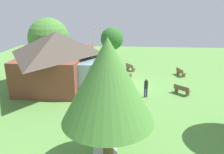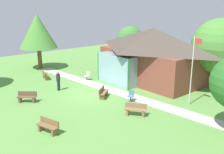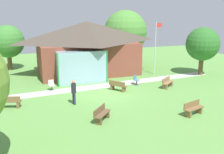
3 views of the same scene
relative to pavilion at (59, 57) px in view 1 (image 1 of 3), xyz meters
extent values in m
plane|color=#609947|center=(-0.36, -7.10, -2.72)|extent=(44.00, 44.00, 0.00)
cube|color=brown|center=(0.06, 0.15, -1.14)|extent=(9.55, 5.74, 3.17)
pyramid|color=#4C4238|center=(0.06, 0.15, 1.48)|extent=(10.55, 6.74, 2.06)
cube|color=#8CB2BF|center=(-1.37, -3.32, -1.30)|extent=(4.30, 1.20, 2.86)
cylinder|color=green|center=(-3.52, -3.92, -1.30)|extent=(0.12, 0.12, 2.86)
cylinder|color=green|center=(0.78, -3.92, -1.30)|extent=(0.12, 0.12, 2.86)
cube|color=#BCB7B2|center=(-0.36, -5.02, -2.71)|extent=(22.68, 3.21, 0.03)
cylinder|color=silver|center=(6.25, -2.68, -0.12)|extent=(0.08, 0.08, 5.22)
cube|color=red|center=(6.55, -2.68, 2.14)|extent=(0.60, 0.02, 0.40)
cube|color=brown|center=(-7.37, -7.79, -2.27)|extent=(1.56, 0.83, 0.06)
cube|color=brown|center=(-7.90, -7.64, -2.53)|extent=(0.26, 0.43, 0.39)
cube|color=brown|center=(-6.84, -7.94, -2.53)|extent=(0.26, 0.43, 0.39)
cube|color=brown|center=(-7.42, -7.97, -2.06)|extent=(1.46, 0.47, 0.36)
cube|color=olive|center=(5.03, -7.27, -2.27)|extent=(1.47, 1.24, 0.06)
cube|color=olive|center=(5.47, -6.95, -2.53)|extent=(0.36, 0.42, 0.39)
cube|color=olive|center=(4.58, -7.59, -2.53)|extent=(0.36, 0.42, 0.39)
cube|color=olive|center=(4.91, -7.12, -2.06)|extent=(1.25, 0.93, 0.36)
cube|color=brown|center=(3.39, -13.01, -2.27)|extent=(1.56, 0.87, 0.06)
cube|color=brown|center=(3.91, -12.85, -2.53)|extent=(0.27, 0.43, 0.39)
cube|color=brown|center=(2.86, -13.17, -2.53)|extent=(0.27, 0.43, 0.39)
cube|color=brown|center=(3.33, -12.83, -2.06)|extent=(1.45, 0.50, 0.36)
cube|color=brown|center=(-2.23, -11.93, -2.27)|extent=(1.33, 1.41, 0.06)
cube|color=brown|center=(-1.86, -11.52, -2.53)|extent=(0.40, 0.39, 0.39)
cube|color=brown|center=(-2.60, -12.34, -2.53)|extent=(0.40, 0.39, 0.39)
cube|color=brown|center=(-2.37, -11.80, -2.06)|extent=(1.05, 1.15, 0.36)
cube|color=brown|center=(0.79, -6.67, -2.27)|extent=(1.24, 1.47, 0.06)
cube|color=brown|center=(0.47, -6.22, -2.53)|extent=(0.42, 0.36, 0.39)
cube|color=brown|center=(1.12, -7.11, -2.53)|extent=(0.42, 0.36, 0.39)
cube|color=brown|center=(0.64, -6.78, -2.06)|extent=(0.93, 1.25, 0.36)
cube|color=beige|center=(-4.23, -4.85, -2.28)|extent=(0.49, 0.49, 0.04)
cube|color=beige|center=(-4.25, -4.66, -2.06)|extent=(0.44, 0.09, 0.40)
cylinder|color=#4C4C51|center=(-4.23, -4.85, -2.51)|extent=(0.10, 0.10, 0.42)
cylinder|color=#4C4C51|center=(-4.23, -4.85, -2.71)|extent=(0.36, 0.36, 0.02)
cube|color=teal|center=(2.91, -5.65, -2.28)|extent=(0.60, 0.60, 0.04)
cube|color=teal|center=(2.81, -5.47, -2.06)|extent=(0.40, 0.25, 0.40)
cylinder|color=#4C4C51|center=(2.91, -5.65, -2.51)|extent=(0.10, 0.10, 0.42)
cylinder|color=#4C4C51|center=(2.91, -5.65, -2.71)|extent=(0.36, 0.36, 0.02)
cylinder|color=#2D3347|center=(-3.24, -8.52, -2.30)|extent=(0.14, 0.14, 0.85)
cylinder|color=#2D3347|center=(-3.18, -8.70, -2.30)|extent=(0.14, 0.14, 0.85)
cylinder|color=#26262D|center=(-3.21, -8.61, -1.55)|extent=(0.34, 0.34, 0.65)
sphere|color=tan|center=(-3.21, -8.61, -1.10)|extent=(0.24, 0.24, 0.24)
cylinder|color=brown|center=(5.36, 2.92, -1.76)|extent=(0.53, 0.53, 1.93)
sphere|color=#4C8C38|center=(5.36, 2.92, 1.08)|extent=(4.99, 4.99, 4.99)
cylinder|color=brown|center=(10.44, -4.48, -1.79)|extent=(0.44, 0.44, 1.87)
sphere|color=#2D6B28|center=(10.44, -4.48, 0.37)|extent=(3.25, 3.25, 3.25)
cylinder|color=brown|center=(-11.99, -6.21, -1.47)|extent=(0.50, 0.50, 2.51)
cone|color=#4C8C38|center=(-11.99, -6.21, 1.74)|extent=(4.36, 4.36, 3.92)
camera|label=1|loc=(-21.22, -7.18, 4.95)|focal=35.33mm
camera|label=2|loc=(16.28, -18.97, 4.58)|focal=40.82mm
camera|label=3|loc=(-6.65, -25.88, 3.71)|focal=42.82mm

